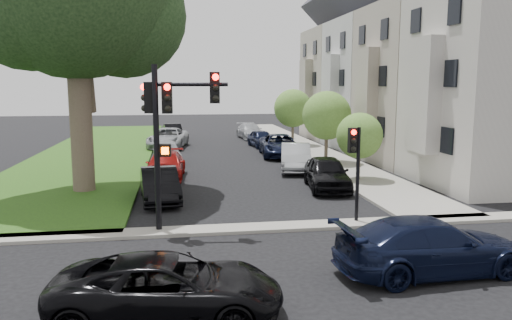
{
  "coord_description": "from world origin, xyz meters",
  "views": [
    {
      "loc": [
        -3.09,
        -14.63,
        5.02
      ],
      "look_at": [
        0.0,
        5.0,
        2.0
      ],
      "focal_mm": 35.0,
      "sensor_mm": 36.0,
      "label": 1
    }
  ],
  "objects": [
    {
      "name": "car_parked_2",
      "position": [
        3.95,
        19.41,
        0.77
      ],
      "size": [
        2.98,
        5.73,
        1.54
      ],
      "primitive_type": "imported",
      "rotation": [
        0.0,
        0.0,
        -0.08
      ],
      "color": "black",
      "rests_on": "ground"
    },
    {
      "name": "car_cross_near",
      "position": [
        -3.37,
        -4.27,
        0.69
      ],
      "size": [
        5.17,
        2.78,
        1.38
      ],
      "primitive_type": "imported",
      "rotation": [
        0.0,
        0.0,
        1.47
      ],
      "color": "black",
      "rests_on": "ground"
    },
    {
      "name": "sidewalk_right",
      "position": [
        6.75,
        24.0,
        0.06
      ],
      "size": [
        3.5,
        44.0,
        0.12
      ],
      "primitive_type": "cube",
      "color": "gray",
      "rests_on": "ground"
    },
    {
      "name": "car_parked_5",
      "position": [
        -3.92,
        6.88,
        0.72
      ],
      "size": [
        1.98,
        4.5,
        1.44
      ],
      "primitive_type": "imported",
      "rotation": [
        0.0,
        0.0,
        0.11
      ],
      "color": "black",
      "rests_on": "ground"
    },
    {
      "name": "small_tree_b",
      "position": [
        6.2,
        15.72,
        3.07
      ],
      "size": [
        3.08,
        3.08,
        4.62
      ],
      "color": "#4A3F32",
      "rests_on": "ground"
    },
    {
      "name": "car_parked_3",
      "position": [
        3.57,
        24.84,
        0.69
      ],
      "size": [
        2.1,
        4.23,
        1.39
      ],
      "primitive_type": "imported",
      "rotation": [
        0.0,
        0.0,
        0.12
      ],
      "color": "black",
      "rests_on": "ground"
    },
    {
      "name": "car_parked_1",
      "position": [
        3.7,
        13.53,
        0.79
      ],
      "size": [
        2.62,
        5.04,
        1.58
      ],
      "primitive_type": "imported",
      "rotation": [
        0.0,
        0.0,
        -0.21
      ],
      "color": "#999BA0",
      "rests_on": "ground"
    },
    {
      "name": "car_parked_7",
      "position": [
        -3.81,
        17.72,
        0.73
      ],
      "size": [
        2.06,
        4.4,
        1.46
      ],
      "primitive_type": "imported",
      "rotation": [
        0.0,
        0.0,
        0.08
      ],
      "color": "#999BA0",
      "rests_on": "ground"
    },
    {
      "name": "house_a",
      "position": [
        12.45,
        8.0,
        6.93
      ],
      "size": [
        7.7,
        7.55,
        15.97
      ],
      "color": "#A19E99",
      "rests_on": "ground"
    },
    {
      "name": "house_b",
      "position": [
        12.45,
        15.5,
        6.93
      ],
      "size": [
        7.7,
        7.55,
        15.97
      ],
      "color": "gray",
      "rests_on": "ground"
    },
    {
      "name": "grass_strip",
      "position": [
        -9.0,
        24.0,
        0.06
      ],
      "size": [
        8.0,
        44.0,
        0.12
      ],
      "primitive_type": "cube",
      "color": "#254616",
      "rests_on": "ground"
    },
    {
      "name": "car_parked_0",
      "position": [
        3.97,
        8.21,
        0.79
      ],
      "size": [
        2.44,
        4.85,
        1.58
      ],
      "primitive_type": "imported",
      "rotation": [
        0.0,
        0.0,
        -0.13
      ],
      "color": "black",
      "rests_on": "ground"
    },
    {
      "name": "car_parked_8",
      "position": [
        -3.87,
        25.35,
        0.8
      ],
      "size": [
        3.54,
        6.08,
        1.59
      ],
      "primitive_type": "imported",
      "rotation": [
        0.0,
        0.0,
        -0.16
      ],
      "color": "#999BA0",
      "rests_on": "ground"
    },
    {
      "name": "small_tree_c",
      "position": [
        6.2,
        25.1,
        3.09
      ],
      "size": [
        3.1,
        3.1,
        4.65
      ],
      "color": "#4A3F32",
      "rests_on": "ground"
    },
    {
      "name": "house_d",
      "position": [
        12.45,
        30.5,
        6.93
      ],
      "size": [
        7.7,
        7.55,
        15.97
      ],
      "color": "gray",
      "rests_on": "ground"
    },
    {
      "name": "car_parked_6",
      "position": [
        -3.8,
        12.18,
        0.7
      ],
      "size": [
        2.29,
        4.97,
        1.41
      ],
      "primitive_type": "imported",
      "rotation": [
        0.0,
        0.0,
        -0.07
      ],
      "color": "maroon",
      "rests_on": "ground"
    },
    {
      "name": "traffic_signal_main",
      "position": [
        -3.35,
        2.24,
        3.91
      ],
      "size": [
        2.78,
        0.72,
        5.67
      ],
      "color": "black",
      "rests_on": "ground"
    },
    {
      "name": "sidewalk_cross",
      "position": [
        0.0,
        2.0,
        0.06
      ],
      "size": [
        60.0,
        1.0,
        0.12
      ],
      "primitive_type": "cube",
      "color": "gray",
      "rests_on": "ground"
    },
    {
      "name": "house_c",
      "position": [
        12.45,
        23.0,
        6.93
      ],
      "size": [
        7.7,
        7.55,
        15.97
      ],
      "color": "silver",
      "rests_on": "ground"
    },
    {
      "name": "small_tree_a",
      "position": [
        6.2,
        9.91,
        2.39
      ],
      "size": [
        2.39,
        2.39,
        3.59
      ],
      "color": "#4A3F32",
      "rests_on": "ground"
    },
    {
      "name": "ground",
      "position": [
        0.0,
        0.0,
        0.0
      ],
      "size": [
        140.0,
        140.0,
        0.0
      ],
      "primitive_type": "plane",
      "color": "black",
      "rests_on": "ground"
    },
    {
      "name": "traffic_signal_secondary",
      "position": [
        3.14,
        2.19,
        2.46
      ],
      "size": [
        0.44,
        0.36,
        3.52
      ],
      "color": "black",
      "rests_on": "ground"
    },
    {
      "name": "car_cross_far",
      "position": [
        3.5,
        -2.73,
        0.76
      ],
      "size": [
        5.37,
        2.52,
        1.51
      ],
      "primitive_type": "imported",
      "rotation": [
        0.0,
        0.0,
        1.65
      ],
      "color": "black",
      "rests_on": "ground"
    },
    {
      "name": "car_parked_4",
      "position": [
        3.59,
        31.18,
        0.7
      ],
      "size": [
        2.35,
        4.99,
        1.41
      ],
      "primitive_type": "imported",
      "rotation": [
        0.0,
        0.0,
        0.08
      ],
      "color": "#999BA0",
      "rests_on": "ground"
    },
    {
      "name": "car_parked_9",
      "position": [
        -3.55,
        31.94,
        0.7
      ],
      "size": [
        2.03,
        4.41,
        1.4
      ],
      "primitive_type": "imported",
      "rotation": [
        0.0,
        0.0,
        0.13
      ],
      "color": "black",
      "rests_on": "ground"
    }
  ]
}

